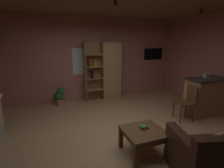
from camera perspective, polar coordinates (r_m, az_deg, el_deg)
floor at (r=3.79m, az=2.24°, el=-17.16°), size 6.55×5.47×0.02m
wall_back at (r=5.93m, az=-8.19°, el=8.16°), size 6.67×0.06×2.77m
window_pane_back at (r=5.85m, az=-10.43°, el=7.51°), size 0.55×0.01×0.87m
bookshelf_cabinet at (r=5.90m, az=-1.26°, el=4.20°), size 1.24×0.41×1.95m
kitchen_bar_counter at (r=5.42m, az=29.90°, el=-3.43°), size 1.40×0.59×1.02m
tissue_box at (r=5.24m, az=29.07°, el=2.46°), size 0.14×0.14×0.11m
coffee_table at (r=3.16m, az=10.64°, el=-16.37°), size 0.70×0.67×0.45m
table_book_0 at (r=3.16m, az=11.08°, el=-14.33°), size 0.12×0.10×0.02m
table_book_1 at (r=3.15m, az=10.53°, el=-13.87°), size 0.13×0.11×0.03m
dining_chair at (r=4.70m, az=23.98°, el=-4.95°), size 0.50×0.50×0.92m
potted_floor_plant at (r=5.62m, az=-17.16°, el=-3.94°), size 0.33×0.27×0.57m
wall_mounted_tv at (r=6.90m, az=13.68°, el=9.78°), size 0.78×0.06×0.44m
track_light_spot_1 at (r=3.70m, az=1.17°, el=25.64°), size 0.07×0.07×0.09m
track_light_spot_2 at (r=5.05m, az=27.69°, el=20.92°), size 0.07×0.07×0.09m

